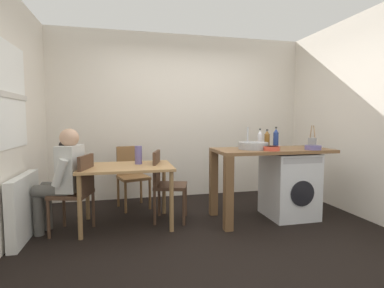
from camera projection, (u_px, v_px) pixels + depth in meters
ground_plane at (211, 233)px, 3.32m from camera, size 5.46×5.46×0.00m
wall_back at (181, 117)px, 4.91m from camera, size 4.60×0.10×2.70m
wall_counter_side at (373, 116)px, 3.69m from camera, size 0.10×3.80×2.70m
radiator at (24, 207)px, 3.13m from camera, size 0.10×0.80×0.70m
dining_table at (127, 174)px, 3.52m from camera, size 1.10×0.76×0.74m
chair_person_seat at (78, 189)px, 3.29m from camera, size 0.49×0.49×0.90m
chair_opposite at (165, 181)px, 3.71m from camera, size 0.49×0.49×0.90m
chair_spare_by_wall at (132, 173)px, 4.30m from camera, size 0.50×0.50×0.90m
seated_person at (63, 175)px, 3.29m from camera, size 0.55×0.54×1.20m
kitchen_counter at (257, 161)px, 3.73m from camera, size 1.50×0.68×0.92m
washing_machine at (289, 185)px, 3.86m from camera, size 0.60×0.61×0.86m
sink_basin at (253, 146)px, 3.70m from camera, size 0.38×0.38×0.09m
tap at (248, 137)px, 3.87m from camera, size 0.02×0.02×0.28m
bottle_tall_green at (260, 139)px, 3.99m from camera, size 0.06×0.06×0.26m
bottle_squat_brown at (267, 139)px, 4.01m from camera, size 0.07×0.07×0.25m
bottle_clear_small at (276, 138)px, 3.97m from camera, size 0.07×0.07×0.28m
mixing_bowl at (272, 148)px, 3.54m from camera, size 0.20×0.20×0.05m
utensil_crock at (312, 142)px, 3.95m from camera, size 0.11×0.11×0.30m
colander at (313, 147)px, 3.65m from camera, size 0.20×0.20×0.06m
vase at (138, 155)px, 3.63m from camera, size 0.09×0.09×0.23m
scissors at (272, 149)px, 3.66m from camera, size 0.15×0.06×0.01m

